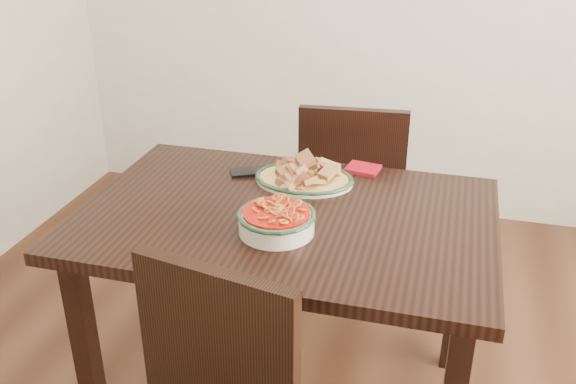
% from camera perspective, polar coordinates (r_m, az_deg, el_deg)
% --- Properties ---
extents(dining_table, '(1.26, 0.84, 0.75)m').
position_cam_1_polar(dining_table, '(2.01, -0.15, -4.17)').
color(dining_table, black).
rests_on(dining_table, ground).
extents(chair_far, '(0.46, 0.46, 0.89)m').
position_cam_1_polar(chair_far, '(2.69, 5.72, 0.19)').
color(chair_far, black).
rests_on(chair_far, ground).
extents(fish_plate, '(0.33, 0.26, 0.11)m').
position_cam_1_polar(fish_plate, '(2.14, 1.44, 1.97)').
color(fish_plate, beige).
rests_on(fish_plate, dining_table).
extents(noodle_bowl, '(0.23, 0.23, 0.08)m').
position_cam_1_polar(noodle_bowl, '(1.83, -1.04, -2.38)').
color(noodle_bowl, beige).
rests_on(noodle_bowl, dining_table).
extents(smartphone, '(0.15, 0.12, 0.01)m').
position_cam_1_polar(smartphone, '(2.23, -3.45, 1.80)').
color(smartphone, black).
rests_on(smartphone, dining_table).
extents(napkin, '(0.13, 0.11, 0.01)m').
position_cam_1_polar(napkin, '(2.26, 6.68, 2.08)').
color(napkin, maroon).
rests_on(napkin, dining_table).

